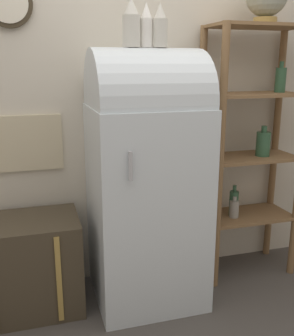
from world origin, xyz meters
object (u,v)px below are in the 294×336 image
(refrigerator, at_px, (146,175))
(suitcase_trunk, at_px, (27,265))
(vase_right, at_px, (160,27))
(vase_center, at_px, (146,27))
(vase_left, at_px, (131,24))

(refrigerator, height_order, suitcase_trunk, refrigerator)
(refrigerator, relative_size, suitcase_trunk, 2.43)
(vase_right, bearing_deg, refrigerator, 175.29)
(refrigerator, xyz_separation_m, suitcase_trunk, (-0.75, 0.06, -0.54))
(vase_center, bearing_deg, suitcase_trunk, 176.97)
(suitcase_trunk, distance_m, vase_center, 1.60)
(vase_left, bearing_deg, vase_center, 3.04)
(vase_center, distance_m, vase_right, 0.08)
(refrigerator, height_order, vase_right, vase_right)
(suitcase_trunk, bearing_deg, vase_left, -3.84)
(refrigerator, distance_m, vase_center, 0.87)
(vase_right, bearing_deg, suitcase_trunk, 175.73)
(refrigerator, xyz_separation_m, vase_left, (-0.08, 0.01, 0.88))
(suitcase_trunk, xyz_separation_m, vase_center, (0.76, -0.04, 1.40))
(refrigerator, bearing_deg, vase_right, -4.71)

